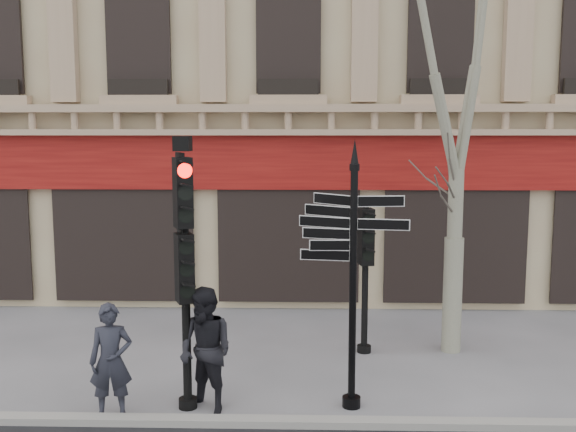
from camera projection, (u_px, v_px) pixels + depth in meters
The scene contains 8 objects.
ground at pixel (281, 388), 10.83m from camera, with size 80.00×80.00×0.00m, color slate.
kerb at pixel (277, 422), 9.43m from camera, with size 80.00×0.25×0.12m, color gray.
fingerpost at pixel (354, 230), 9.74m from camera, with size 2.23×2.23×4.20m.
traffic_signal_main at pixel (185, 240), 9.73m from camera, with size 0.56×0.49×4.24m.
traffic_signal_secondary at pixel (366, 253), 12.36m from camera, with size 0.53×0.42×2.86m.
plane_tree at pixel (461, 32), 11.91m from camera, with size 3.30×3.30×8.77m.
pedestrian_a at pixel (111, 361), 9.64m from camera, with size 0.64×0.42×1.76m, color #22242E.
pedestrian_b at pixel (206, 350), 9.82m from camera, with size 0.95×0.74×1.95m, color black.
Camera 1 is at (0.40, -10.35, 4.29)m, focal length 40.00 mm.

